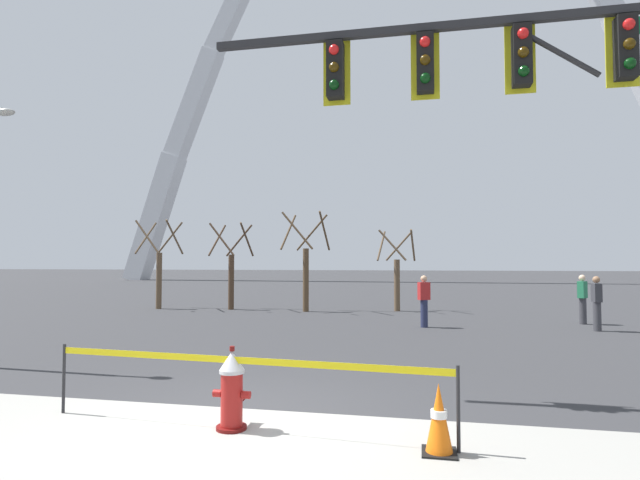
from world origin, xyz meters
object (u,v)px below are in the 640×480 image
(traffic_signal_gantry, at_px, (553,97))
(monument_arch, at_px, (398,69))
(pedestrian_walking_left, at_px, (583,299))
(pedestrian_standing_center, at_px, (424,301))
(traffic_cone_by_hydrant, at_px, (439,419))
(fire_hydrant, at_px, (232,390))
(pedestrian_walking_right, at_px, (597,303))

(traffic_signal_gantry, bearing_deg, monument_arch, 95.40)
(pedestrian_walking_left, relative_size, pedestrian_standing_center, 1.00)
(monument_arch, relative_size, pedestrian_walking_left, 38.84)
(traffic_cone_by_hydrant, bearing_deg, pedestrian_walking_left, 68.11)
(fire_hydrant, bearing_deg, pedestrian_walking_left, 58.50)
(traffic_cone_by_hydrant, xyz_separation_m, pedestrian_walking_right, (4.80, 10.52, 0.46))
(pedestrian_standing_center, distance_m, pedestrian_walking_right, 4.92)
(pedestrian_standing_center, bearing_deg, monument_arch, 93.68)
(pedestrian_standing_center, bearing_deg, traffic_signal_gantry, -77.05)
(fire_hydrant, bearing_deg, pedestrian_walking_right, 54.88)
(monument_arch, bearing_deg, fire_hydrant, -89.93)
(fire_hydrant, height_order, traffic_cone_by_hydrant, fire_hydrant)
(fire_hydrant, distance_m, traffic_cone_by_hydrant, 2.42)
(traffic_cone_by_hydrant, height_order, monument_arch, monument_arch)
(monument_arch, bearing_deg, pedestrian_standing_center, -86.32)
(traffic_signal_gantry, relative_size, pedestrian_walking_left, 4.92)
(monument_arch, xyz_separation_m, pedestrian_standing_center, (2.33, -36.22, -21.37))
(traffic_signal_gantry, distance_m, pedestrian_walking_left, 10.99)
(fire_hydrant, bearing_deg, traffic_signal_gantry, 26.07)
(traffic_signal_gantry, bearing_deg, pedestrian_walking_left, 72.24)
(pedestrian_walking_left, xyz_separation_m, pedestrian_standing_center, (-5.02, -1.82, 0.00))
(fire_hydrant, xyz_separation_m, monument_arch, (-0.05, 46.30, 21.72))
(traffic_signal_gantry, relative_size, monument_arch, 0.13)
(monument_arch, height_order, pedestrian_standing_center, monument_arch)
(traffic_cone_by_hydrant, relative_size, pedestrian_walking_right, 0.46)
(traffic_signal_gantry, xyz_separation_m, pedestrian_walking_right, (3.07, 8.21, -3.59))
(traffic_signal_gantry, bearing_deg, pedestrian_standing_center, 102.95)
(fire_hydrant, height_order, monument_arch, monument_arch)
(pedestrian_standing_center, height_order, pedestrian_walking_right, same)
(traffic_cone_by_hydrant, relative_size, traffic_signal_gantry, 0.09)
(fire_hydrant, bearing_deg, monument_arch, 90.07)
(traffic_cone_by_hydrant, bearing_deg, monument_arch, 93.01)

